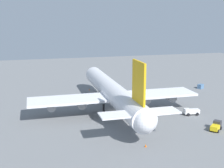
% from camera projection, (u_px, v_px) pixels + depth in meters
% --- Properties ---
extents(ground_plane, '(264.91, 264.91, 0.00)m').
position_uv_depth(ground_plane, '(112.00, 111.00, 100.99)').
color(ground_plane, slate).
extents(cargo_airplane, '(66.23, 54.70, 20.52)m').
position_uv_depth(cargo_airplane, '(112.00, 92.00, 99.33)').
color(cargo_airplane, silver).
rests_on(cargo_airplane, ground_plane).
extents(fuel_truck, '(4.48, 4.79, 2.43)m').
position_uv_depth(fuel_truck, '(137.00, 92.00, 120.50)').
color(fuel_truck, '#232328').
rests_on(fuel_truck, ground_plane).
extents(pushback_tractor, '(4.45, 4.71, 2.45)m').
position_uv_depth(pushback_tractor, '(216.00, 126.00, 83.52)').
color(pushback_tractor, '#333338').
rests_on(pushback_tractor, ground_plane).
extents(catering_truck, '(2.73, 5.10, 2.15)m').
position_uv_depth(catering_truck, '(191.00, 111.00, 96.42)').
color(catering_truck, white).
rests_on(catering_truck, ground_plane).
extents(cargo_container_fore, '(2.85, 3.14, 1.93)m').
position_uv_depth(cargo_container_fore, '(201.00, 86.00, 131.46)').
color(cargo_container_fore, '#4C729E').
rests_on(cargo_container_fore, ground_plane).
extents(safety_cone_nose, '(0.47, 0.47, 0.67)m').
position_uv_depth(safety_cone_nose, '(89.00, 90.00, 128.45)').
color(safety_cone_nose, orange).
rests_on(safety_cone_nose, ground_plane).
extents(safety_cone_tail, '(0.52, 0.52, 0.74)m').
position_uv_depth(safety_cone_tail, '(146.00, 146.00, 72.98)').
color(safety_cone_tail, orange).
rests_on(safety_cone_tail, ground_plane).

